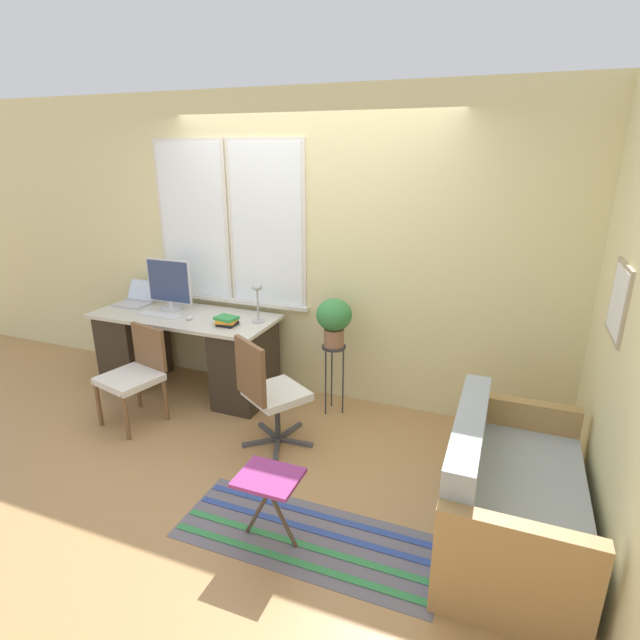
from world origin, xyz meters
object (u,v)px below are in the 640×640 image
object	(u,v)px
office_chair_swivel	(268,391)
plant_stand	(334,357)
laptop	(136,299)
couch_loveseat	(507,500)
desk_lamp	(257,296)
book_stack	(227,321)
folding_stool	(269,483)
mouse	(190,318)
desk_chair_wooden	(135,373)
potted_plant	(334,318)
monitor	(169,285)
keyboard	(160,315)

from	to	relation	value
office_chair_swivel	plant_stand	distance (m)	0.74
laptop	couch_loveseat	bearing A→B (deg)	-17.13
desk_lamp	couch_loveseat	size ratio (longest dim) A/B	0.26
book_stack	folding_stool	xyz separation A→B (m)	(1.09, -1.38, -0.41)
laptop	book_stack	bearing A→B (deg)	-10.71
mouse	desk_chair_wooden	size ratio (longest dim) A/B	0.09
desk_chair_wooden	plant_stand	size ratio (longest dim) A/B	1.29
laptop	potted_plant	xyz separation A→B (m)	(2.08, -0.01, 0.06)
book_stack	office_chair_swivel	distance (m)	0.85
desk_lamp	book_stack	xyz separation A→B (m)	(-0.21, -0.19, -0.20)
book_stack	potted_plant	distance (m)	0.94
laptop	folding_stool	xyz separation A→B (m)	(2.26, -1.60, -0.41)
monitor	desk_lamp	size ratio (longest dim) A/B	1.38
book_stack	potted_plant	world-z (taller)	potted_plant
monitor	office_chair_swivel	size ratio (longest dim) A/B	0.53
plant_stand	laptop	bearing A→B (deg)	179.68
mouse	plant_stand	bearing A→B (deg)	8.94
couch_loveseat	desk_lamp	bearing A→B (deg)	64.01
desk_chair_wooden	plant_stand	distance (m)	1.67
book_stack	office_chair_swivel	size ratio (longest dim) A/B	0.23
desk_lamp	folding_stool	bearing A→B (deg)	-60.54
monitor	desk_lamp	xyz separation A→B (m)	(0.95, -0.03, -0.00)
office_chair_swivel	folding_stool	bearing A→B (deg)	149.41
potted_plant	laptop	bearing A→B (deg)	179.68
book_stack	plant_stand	size ratio (longest dim) A/B	0.33
mouse	laptop	bearing A→B (deg)	164.57
office_chair_swivel	plant_stand	world-z (taller)	office_chair_swivel
keyboard	potted_plant	xyz separation A→B (m)	(1.62, 0.21, 0.10)
mouse	couch_loveseat	world-z (taller)	mouse
book_stack	plant_stand	bearing A→B (deg)	12.98
monitor	desk_chair_wooden	world-z (taller)	monitor
office_chair_swivel	laptop	bearing A→B (deg)	11.50
mouse	book_stack	world-z (taller)	book_stack
folding_stool	monitor	bearing A→B (deg)	138.99
mouse	office_chair_swivel	xyz separation A→B (m)	(1.02, -0.47, -0.32)
potted_plant	desk_lamp	bearing A→B (deg)	-177.98
keyboard	desk_lamp	bearing A→B (deg)	11.55
monitor	office_chair_swivel	bearing A→B (deg)	-26.50
desk_lamp	potted_plant	distance (m)	0.71
laptop	office_chair_swivel	distance (m)	1.96
desk_lamp	book_stack	world-z (taller)	desk_lamp
desk_lamp	plant_stand	distance (m)	0.85
desk_chair_wooden	couch_loveseat	distance (m)	2.99
monitor	keyboard	world-z (taller)	monitor
desk_lamp	plant_stand	xyz separation A→B (m)	(0.70, 0.02, -0.48)
laptop	desk_lamp	bearing A→B (deg)	-1.51
monitor	desk_chair_wooden	distance (m)	0.95
monitor	office_chair_swivel	distance (m)	1.62
potted_plant	office_chair_swivel	bearing A→B (deg)	-112.84
laptop	plant_stand	bearing A→B (deg)	-0.32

